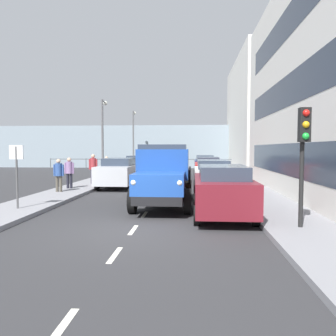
# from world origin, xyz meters

# --- Properties ---
(ground_plane) EXTENTS (80.00, 80.00, 0.00)m
(ground_plane) POSITION_xyz_m (0.00, -8.57, 0.00)
(ground_plane) COLOR #2D2D30
(sidewalk_left) EXTENTS (2.19, 37.43, 0.15)m
(sidewalk_left) POSITION_xyz_m (-4.69, -8.57, 0.07)
(sidewalk_left) COLOR gray
(sidewalk_left) RESTS_ON ground_plane
(sidewalk_right) EXTENTS (2.19, 37.43, 0.15)m
(sidewalk_right) POSITION_xyz_m (4.69, -8.57, 0.07)
(sidewalk_right) COLOR gray
(sidewalk_right) RESTS_ON ground_plane
(road_centreline_markings) EXTENTS (0.12, 32.26, 0.01)m
(road_centreline_markings) POSITION_xyz_m (0.00, -7.33, 0.00)
(road_centreline_markings) COLOR silver
(road_centreline_markings) RESTS_ON ground_plane
(building_far_block) EXTENTS (8.95, 15.19, 10.85)m
(building_far_block) POSITION_xyz_m (-10.25, -24.47, 5.42)
(building_far_block) COLOR silver
(building_far_block) RESTS_ON ground_plane
(sea_horizon) EXTENTS (80.00, 0.80, 5.00)m
(sea_horizon) POSITION_xyz_m (0.00, -30.29, 2.50)
(sea_horizon) COLOR #84939E
(sea_horizon) RESTS_ON ground_plane
(seawall_railing) EXTENTS (28.08, 0.08, 1.20)m
(seawall_railing) POSITION_xyz_m (-0.00, -26.69, 0.92)
(seawall_railing) COLOR #4C5156
(seawall_railing) RESTS_ON ground_plane
(truck_vintage_blue) EXTENTS (2.17, 5.64, 2.43)m
(truck_vintage_blue) POSITION_xyz_m (-0.52, -3.62, 1.18)
(truck_vintage_blue) COLOR black
(truck_vintage_blue) RESTS_ON ground_plane
(car_maroon_kerbside_near) EXTENTS (1.91, 4.36, 1.72)m
(car_maroon_kerbside_near) POSITION_xyz_m (-2.64, -1.98, 0.90)
(car_maroon_kerbside_near) COLOR maroon
(car_maroon_kerbside_near) RESTS_ON ground_plane
(car_white_kerbside_1) EXTENTS (1.87, 4.17, 1.72)m
(car_white_kerbside_1) POSITION_xyz_m (-2.64, -7.39, 0.90)
(car_white_kerbside_1) COLOR white
(car_white_kerbside_1) RESTS_ON ground_plane
(car_red_kerbside_2) EXTENTS (1.77, 4.46, 1.72)m
(car_red_kerbside_2) POSITION_xyz_m (-2.64, -13.33, 0.90)
(car_red_kerbside_2) COLOR #B21E1E
(car_red_kerbside_2) RESTS_ON ground_plane
(car_navy_kerbside_3) EXTENTS (1.75, 4.37, 1.72)m
(car_navy_kerbside_3) POSITION_xyz_m (-2.64, -19.02, 0.90)
(car_navy_kerbside_3) COLOR navy
(car_navy_kerbside_3) RESTS_ON ground_plane
(car_silver_oppositeside_0) EXTENTS (1.97, 4.40, 1.72)m
(car_silver_oppositeside_0) POSITION_xyz_m (2.64, -10.01, 0.90)
(car_silver_oppositeside_0) COLOR #B7BABF
(car_silver_oppositeside_0) RESTS_ON ground_plane
(car_grey_oppositeside_1) EXTENTS (1.88, 4.57, 1.72)m
(car_grey_oppositeside_1) POSITION_xyz_m (2.64, -16.91, 0.90)
(car_grey_oppositeside_1) COLOR slate
(car_grey_oppositeside_1) RESTS_ON ground_plane
(car_teal_oppositeside_2) EXTENTS (1.97, 4.18, 1.72)m
(car_teal_oppositeside_2) POSITION_xyz_m (2.64, -22.61, 0.90)
(car_teal_oppositeside_2) COLOR #1E6670
(car_teal_oppositeside_2) RESTS_ON ground_plane
(pedestrian_couple_a) EXTENTS (0.53, 0.34, 1.62)m
(pedestrian_couple_a) POSITION_xyz_m (4.92, -6.78, 1.10)
(pedestrian_couple_a) COLOR #4C473D
(pedestrian_couple_a) RESTS_ON sidewalk_right
(pedestrian_strolling) EXTENTS (0.53, 0.34, 1.65)m
(pedestrian_strolling) POSITION_xyz_m (4.92, -8.21, 1.12)
(pedestrian_strolling) COLOR black
(pedestrian_strolling) RESTS_ON sidewalk_right
(pedestrian_by_lamp) EXTENTS (0.53, 0.34, 1.79)m
(pedestrian_by_lamp) POSITION_xyz_m (4.36, -10.65, 1.21)
(pedestrian_by_lamp) COLOR #383342
(pedestrian_by_lamp) RESTS_ON sidewalk_right
(pedestrian_couple_b) EXTENTS (0.53, 0.34, 1.62)m
(pedestrian_couple_b) POSITION_xyz_m (3.92, -12.15, 1.10)
(pedestrian_couple_b) COLOR black
(pedestrian_couple_b) RESTS_ON sidewalk_right
(traffic_light_near) EXTENTS (0.28, 0.41, 3.20)m
(traffic_light_near) POSITION_xyz_m (-4.58, 0.09, 2.47)
(traffic_light_near) COLOR black
(traffic_light_near) RESTS_ON sidewalk_left
(lamp_post_promenade) EXTENTS (0.32, 1.14, 5.66)m
(lamp_post_promenade) POSITION_xyz_m (4.87, -14.87, 3.58)
(lamp_post_promenade) COLOR #59595B
(lamp_post_promenade) RESTS_ON sidewalk_right
(lamp_post_far) EXTENTS (0.32, 1.14, 6.13)m
(lamp_post_far) POSITION_xyz_m (4.68, -26.45, 3.83)
(lamp_post_far) COLOR #59595B
(lamp_post_far) RESTS_ON sidewalk_right
(street_sign) EXTENTS (0.50, 0.07, 2.25)m
(street_sign) POSITION_xyz_m (4.56, -2.18, 1.68)
(street_sign) COLOR #4C4C4C
(street_sign) RESTS_ON sidewalk_right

